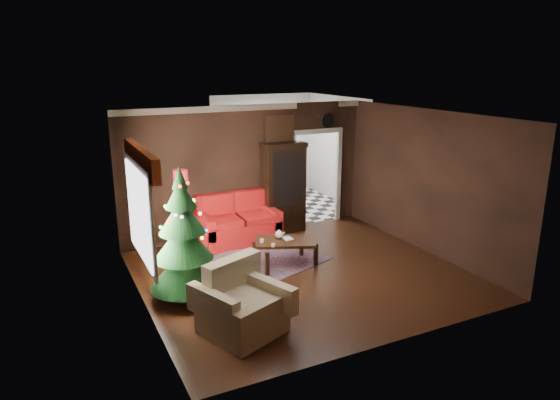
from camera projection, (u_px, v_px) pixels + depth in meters
name	position (u px, v px, depth m)	size (l,w,h in m)	color
floor	(302.00, 274.00, 8.87)	(5.50, 5.50, 0.00)	black
ceiling	(304.00, 116.00, 8.12)	(5.50, 5.50, 0.00)	white
wall_back	(247.00, 171.00, 10.66)	(5.50, 5.50, 0.00)	black
wall_front	(397.00, 245.00, 6.33)	(5.50, 5.50, 0.00)	black
wall_left	(139.00, 220.00, 7.33)	(5.50, 5.50, 0.00)	black
wall_right	(427.00, 182.00, 9.66)	(5.50, 5.50, 0.00)	black
doorway	(316.00, 179.00, 11.47)	(1.10, 0.10, 2.10)	beige
left_window	(139.00, 213.00, 7.50)	(0.05, 1.60, 1.40)	white
valance	(141.00, 159.00, 7.32)	(0.12, 2.10, 0.35)	#993D19
kitchen_floor	(286.00, 206.00, 13.05)	(3.00, 3.00, 0.00)	white
kitchen_window	(263.00, 134.00, 13.85)	(0.70, 0.06, 0.70)	white
rug	(257.00, 263.00, 9.36)	(2.35, 1.71, 0.01)	#583F4F
loveseat	(238.00, 219.00, 10.34)	(1.70, 0.90, 1.00)	maroon
curio_cabinet	(283.00, 190.00, 10.89)	(0.90, 0.45, 1.90)	black
floor_lamp	(183.00, 216.00, 9.44)	(0.30, 0.30, 1.79)	black
christmas_tree	(183.00, 237.00, 7.65)	(1.10, 1.10, 2.09)	black
armchair	(242.00, 302.00, 6.86)	(1.00, 1.00, 1.02)	#BCB093
coffee_table	(285.00, 252.00, 9.19)	(1.07, 0.64, 0.48)	black
teapot	(279.00, 234.00, 9.19)	(0.17, 0.17, 0.16)	white
cup_a	(262.00, 241.00, 9.01)	(0.08, 0.08, 0.07)	white
cup_b	(273.00, 245.00, 8.80)	(0.07, 0.07, 0.06)	white
book	(283.00, 234.00, 9.13)	(0.16, 0.02, 0.22)	olive
wall_clock	(328.00, 121.00, 11.18)	(0.32, 0.32, 0.06)	white
painting	(280.00, 129.00, 10.71)	(0.62, 0.05, 0.52)	#AD7D39
kitchen_counter	(267.00, 180.00, 13.97)	(1.80, 0.60, 0.90)	white
kitchen_table	(281.00, 196.00, 12.56)	(0.70, 0.70, 0.75)	brown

